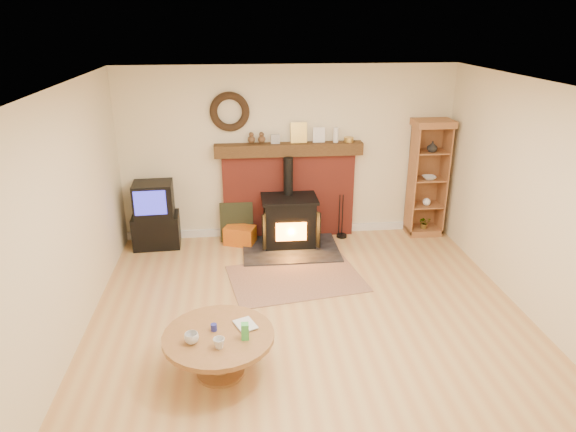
{
  "coord_description": "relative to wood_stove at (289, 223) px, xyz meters",
  "views": [
    {
      "loc": [
        -0.77,
        -4.75,
        3.22
      ],
      "look_at": [
        -0.18,
        1.0,
        0.97
      ],
      "focal_mm": 32.0,
      "sensor_mm": 36.0,
      "label": 1
    }
  ],
  "objects": [
    {
      "name": "fire_tools",
      "position": [
        0.84,
        0.23,
        -0.26
      ],
      "size": [
        0.16,
        0.16,
        0.7
      ],
      "color": "black",
      "rests_on": "ground"
    },
    {
      "name": "tv_unit",
      "position": [
        -1.98,
        0.19,
        0.1
      ],
      "size": [
        0.7,
        0.51,
        0.99
      ],
      "color": "black",
      "rests_on": "ground"
    },
    {
      "name": "area_rug",
      "position": [
        -0.03,
        -1.07,
        -0.36
      ],
      "size": [
        1.86,
        1.43,
        0.01
      ],
      "primitive_type": "cube",
      "rotation": [
        0.0,
        0.0,
        0.16
      ],
      "color": "brown",
      "rests_on": "ground"
    },
    {
      "name": "leaning_painting",
      "position": [
        -0.78,
        0.28,
        -0.07
      ],
      "size": [
        0.5,
        0.13,
        0.6
      ],
      "primitive_type": "cube",
      "rotation": [
        -0.17,
        0.0,
        0.0
      ],
      "color": "black",
      "rests_on": "ground"
    },
    {
      "name": "ground",
      "position": [
        0.03,
        -2.27,
        -0.37
      ],
      "size": [
        5.5,
        5.5,
        0.0
      ],
      "primitive_type": "plane",
      "color": "tan",
      "rests_on": "ground"
    },
    {
      "name": "room_shell",
      "position": [
        0.01,
        -2.18,
        1.35
      ],
      "size": [
        5.02,
        5.52,
        2.61
      ],
      "color": "beige",
      "rests_on": "ground"
    },
    {
      "name": "chimney_breast",
      "position": [
        0.03,
        0.39,
        0.43
      ],
      "size": [
        2.2,
        0.22,
        1.78
      ],
      "color": "maroon",
      "rests_on": "ground"
    },
    {
      "name": "wood_stove",
      "position": [
        0.0,
        0.0,
        0.0
      ],
      "size": [
        1.4,
        1.0,
        1.32
      ],
      "color": "black",
      "rests_on": "ground"
    },
    {
      "name": "coffee_table",
      "position": [
        -0.97,
        -2.91,
        -0.01
      ],
      "size": [
        1.05,
        1.05,
        0.61
      ],
      "color": "brown",
      "rests_on": "ground"
    },
    {
      "name": "curio_cabinet",
      "position": [
        2.16,
        0.28,
        0.54
      ],
      "size": [
        0.58,
        0.42,
        1.81
      ],
      "color": "brown",
      "rests_on": "ground"
    },
    {
      "name": "firelog_box",
      "position": [
        -0.74,
        0.13,
        -0.23
      ],
      "size": [
        0.52,
        0.42,
        0.28
      ],
      "primitive_type": "cube",
      "rotation": [
        0.0,
        0.0,
        -0.36
      ],
      "color": "orange",
      "rests_on": "ground"
    }
  ]
}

